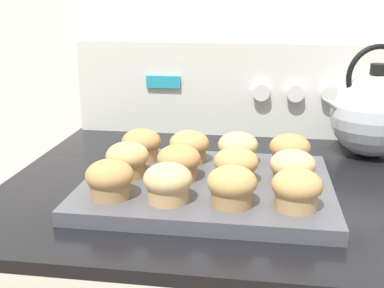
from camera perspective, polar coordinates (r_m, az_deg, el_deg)
wall_back at (r=1.13m, az=5.77°, el=15.10°), size 8.00×0.05×2.40m
control_panel at (r=1.10m, az=5.47°, el=6.55°), size 0.73×0.07×0.21m
muffin_pan at (r=0.77m, az=1.83°, el=-5.05°), size 0.39×0.30×0.02m
muffin_r0_c0 at (r=0.70m, az=-9.73°, el=-4.12°), size 0.07×0.07×0.06m
muffin_r0_c1 at (r=0.68m, az=-2.88°, el=-4.61°), size 0.07×0.07×0.06m
muffin_r0_c2 at (r=0.67m, az=4.74°, el=-4.99°), size 0.07×0.07×0.06m
muffin_r0_c3 at (r=0.67m, az=12.31°, el=-5.25°), size 0.07×0.07×0.06m
muffin_r1_c0 at (r=0.78m, az=-7.65°, el=-1.80°), size 0.07×0.07×0.06m
muffin_r1_c1 at (r=0.76m, az=-1.56°, el=-2.17°), size 0.07×0.07×0.06m
muffin_r1_c2 at (r=0.75m, az=5.24°, el=-2.53°), size 0.07×0.07×0.06m
muffin_r1_c3 at (r=0.75m, az=11.83°, el=-2.80°), size 0.07×0.07×0.06m
muffin_r2_c0 at (r=0.86m, az=-6.00°, el=-0.07°), size 0.07×0.07×0.06m
muffin_r2_c1 at (r=0.84m, az=-0.33°, el=-0.29°), size 0.07×0.07×0.06m
muffin_r2_c2 at (r=0.84m, az=5.46°, el=-0.50°), size 0.07×0.07×0.06m
muffin_r2_c3 at (r=0.84m, az=11.51°, el=-0.74°), size 0.07×0.07×0.06m
tea_kettle at (r=1.00m, az=20.58°, el=3.35°), size 0.19×0.16×0.22m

